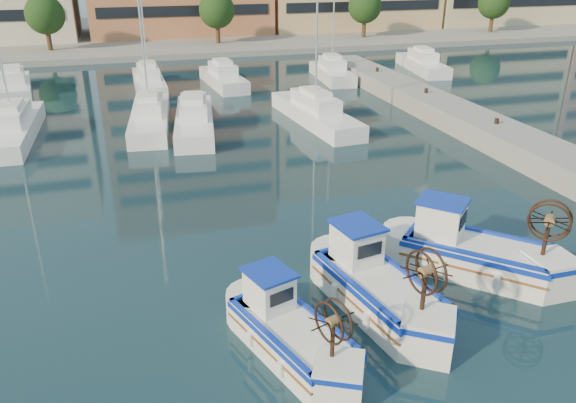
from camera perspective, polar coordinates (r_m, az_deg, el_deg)
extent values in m
plane|color=#183740|center=(17.28, 11.23, -12.06)|extent=(300.00, 300.00, 0.00)
cube|color=gray|center=(29.96, 26.81, 2.93)|extent=(3.00, 60.00, 1.20)
cube|color=gray|center=(80.11, -11.75, 16.46)|extent=(180.00, 40.00, 0.60)
cylinder|color=#3F2B19|center=(66.62, -23.08, 14.74)|extent=(0.50, 0.50, 3.00)
sphere|color=#204017|center=(66.33, -23.47, 17.02)|extent=(4.00, 4.00, 4.00)
cylinder|color=#3F2B19|center=(67.16, -7.13, 16.44)|extent=(0.50, 0.50, 3.00)
sphere|color=#204017|center=(66.88, -7.25, 18.73)|extent=(4.00, 4.00, 4.00)
cylinder|color=#3F2B19|center=(72.33, 7.70, 16.93)|extent=(0.50, 0.50, 3.00)
sphere|color=#204017|center=(72.06, 7.82, 19.06)|extent=(4.00, 4.00, 4.00)
cylinder|color=#3F2B19|center=(81.25, 19.92, 16.54)|extent=(0.50, 0.50, 3.00)
sphere|color=#204017|center=(81.01, 20.20, 18.42)|extent=(4.00, 4.00, 4.00)
cube|color=white|center=(36.91, -26.02, 6.52)|extent=(2.40, 10.02, 1.00)
cube|color=white|center=(36.63, -13.82, 8.15)|extent=(3.20, 9.83, 1.00)
cylinder|color=silver|center=(35.60, -14.71, 16.68)|extent=(0.12, 0.12, 11.00)
cube|color=white|center=(35.49, -9.47, 8.02)|extent=(3.53, 9.99, 1.00)
cube|color=white|center=(36.52, 2.77, 8.76)|extent=(3.14, 10.27, 1.00)
cylinder|color=silver|center=(35.48, 2.96, 17.37)|extent=(0.12, 0.12, 11.00)
cube|color=white|center=(49.14, -25.96, 10.37)|extent=(3.22, 8.42, 1.00)
cube|color=white|center=(47.30, -13.93, 11.61)|extent=(2.25, 8.77, 1.00)
cylinder|color=silver|center=(46.51, -14.62, 18.23)|extent=(0.12, 0.12, 11.00)
cube|color=white|center=(47.46, -6.58, 12.18)|extent=(2.85, 8.08, 1.00)
cube|color=white|center=(49.76, 4.47, 12.80)|extent=(2.78, 7.59, 1.00)
cylinder|color=silver|center=(49.00, 4.69, 19.12)|extent=(0.12, 0.12, 11.00)
cube|color=white|center=(55.00, 13.47, 13.30)|extent=(3.51, 9.19, 1.00)
cube|color=white|center=(15.56, 0.44, -13.87)|extent=(2.81, 4.22, 0.97)
cube|color=#0C29A5|center=(15.34, 0.45, -12.78)|extent=(2.89, 4.35, 0.15)
cube|color=#1C89DD|center=(15.37, 0.45, -12.95)|extent=(2.34, 3.73, 0.06)
cube|color=white|center=(15.74, -1.91, -8.95)|extent=(1.35, 1.46, 1.02)
cube|color=#0C29A5|center=(15.44, -1.94, -7.22)|extent=(1.52, 1.64, 0.07)
cylinder|color=#331E14|center=(13.89, 4.54, -13.95)|extent=(0.11, 0.11, 1.07)
cylinder|color=brown|center=(13.55, 4.62, -12.03)|extent=(0.36, 0.34, 0.26)
torus|color=#331E14|center=(13.48, 4.15, -12.23)|extent=(0.40, 1.05, 1.08)
torus|color=#331E14|center=(13.62, 5.09, -11.82)|extent=(0.40, 1.05, 1.08)
cube|color=white|center=(17.42, 9.15, -9.33)|extent=(2.74, 4.76, 1.12)
cube|color=#0C29A5|center=(17.19, 9.24, -8.14)|extent=(2.82, 4.91, 0.17)
cube|color=#1C89DD|center=(17.23, 9.23, -8.33)|extent=(2.24, 4.24, 0.06)
cube|color=white|center=(17.73, 6.97, -4.25)|extent=(1.42, 1.58, 1.17)
cube|color=#0C29A5|center=(17.44, 7.08, -2.40)|extent=(1.60, 1.77, 0.09)
cylinder|color=#331E14|center=(15.56, 13.61, -9.01)|extent=(0.13, 0.13, 1.24)
cylinder|color=brown|center=(15.22, 13.85, -6.91)|extent=(0.39, 0.36, 0.30)
torus|color=#331E14|center=(15.12, 13.39, -7.07)|extent=(0.31, 1.24, 1.25)
torus|color=#331E14|center=(15.31, 14.31, -6.76)|extent=(0.31, 1.24, 1.25)
cube|color=white|center=(20.08, 18.54, -5.51)|extent=(4.65, 4.67, 1.15)
cube|color=#0C29A5|center=(19.88, 18.70, -4.41)|extent=(4.79, 4.81, 0.18)
cube|color=#1C89DD|center=(19.91, 18.68, -4.58)|extent=(4.02, 4.04, 0.07)
cube|color=white|center=(19.76, 15.27, -1.71)|extent=(1.86, 1.87, 1.21)
cube|color=#0C29A5|center=(19.49, 15.47, 0.04)|extent=(2.10, 2.10, 0.09)
cylinder|color=#331E14|center=(19.39, 24.70, -3.57)|extent=(0.13, 0.13, 1.27)
cylinder|color=brown|center=(19.11, 25.04, -1.75)|extent=(0.47, 0.47, 0.31)
torus|color=#331E14|center=(18.96, 24.99, -1.94)|extent=(0.96, 0.97, 1.29)
torus|color=#331E14|center=(19.26, 25.09, -1.56)|extent=(0.96, 0.97, 1.29)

